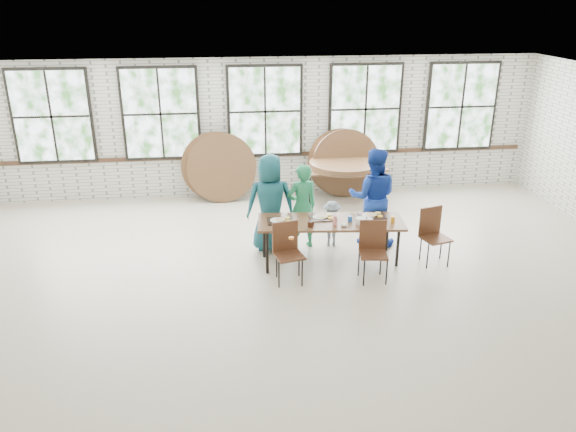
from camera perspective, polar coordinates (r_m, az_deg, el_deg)
name	(u,v)px	position (r m, az deg, el deg)	size (l,w,h in m)	color
room	(265,113)	(12.25, -2.35, 10.37)	(12.00, 12.00, 12.00)	#B6AC91
dining_table	(330,224)	(9.29, 4.33, -0.79)	(2.47, 1.03, 0.74)	brown
chair_near_left	(287,247)	(8.74, -0.10, -3.17)	(0.50, 0.49, 0.95)	#4D2B19
chair_near_right	(373,245)	(8.89, 8.62, -2.97)	(0.47, 0.46, 0.95)	#4D2B19
chair_spare	(433,231)	(9.64, 14.50, -1.44)	(0.51, 0.50, 0.95)	#4D2B19
adult_teal	(270,203)	(9.70, -1.80, 1.33)	(0.84, 0.55, 1.72)	#1A6561
adult_green	(302,207)	(9.79, 1.43, 0.97)	(0.56, 0.37, 1.53)	#22804E
toddler	(332,223)	(10.01, 4.46, -0.76)	(0.54, 0.31, 0.84)	#142940
adult_blue	(373,197)	(10.01, 8.61, 1.91)	(0.86, 0.67, 1.77)	#153498
storage_table	(344,170)	(12.19, 5.70, 4.68)	(1.87, 0.93, 0.74)	brown
tabletop_clutter	(338,220)	(9.27, 5.08, -0.36)	(2.07, 0.60, 0.11)	black
round_tops_stacked	(344,165)	(12.16, 5.72, 5.22)	(1.50, 1.50, 0.13)	brown
round_tops_leaning	(282,165)	(12.31, -0.61, 5.20)	(4.35, 0.48, 1.50)	brown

